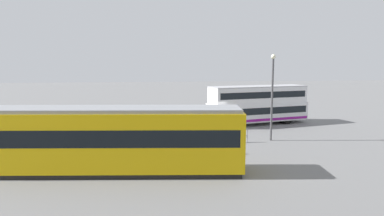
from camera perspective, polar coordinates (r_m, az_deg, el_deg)
name	(u,v)px	position (r m, az deg, el deg)	size (l,w,h in m)	color
ground_plane	(213,129)	(30.16, 3.59, -3.63)	(160.00, 160.00, 0.00)	slate
double_decker_bus	(258,105)	(32.99, 11.24, 0.58)	(10.31, 4.62, 3.74)	white
tram_yellow	(114,139)	(18.44, -13.24, -5.20)	(14.01, 4.19, 3.57)	#E5B70C
pedestrian_near_railing	(171,126)	(26.49, -3.63, -3.16)	(0.42, 0.42, 1.61)	#4C3F2D
pedestrian_crossing	(215,141)	(21.73, 4.06, -5.64)	(0.38, 0.38, 1.57)	#4C3F2D
pedestrian_railing	(198,134)	(24.45, 1.06, -4.51)	(7.54, 0.09, 1.08)	gray
info_sign	(143,123)	(24.03, -8.48, -2.62)	(1.11, 0.15, 2.36)	slate
street_lamp	(272,90)	(25.83, 13.63, 2.95)	(0.36, 0.36, 6.59)	#4C4C51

